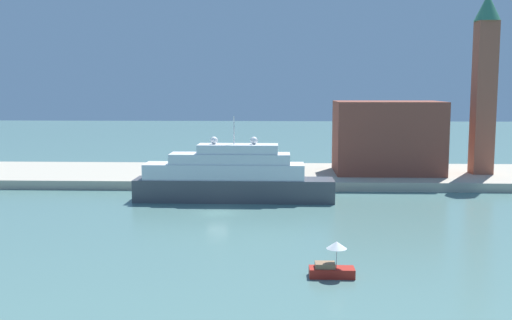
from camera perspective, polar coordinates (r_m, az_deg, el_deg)
ground at (r=75.81m, az=-3.66°, el=-5.03°), size 400.00×400.00×0.00m
quay_dock at (r=102.58m, az=-2.08°, el=-1.46°), size 110.00×22.86×1.40m
large_yacht at (r=83.27m, az=-2.36°, el=-1.71°), size 27.47×4.86×11.72m
small_motorboat at (r=51.18m, az=7.21°, el=-9.82°), size 3.76×1.71×3.03m
harbor_building at (r=102.51m, az=12.33°, el=2.12°), size 17.35×11.30×11.91m
bell_tower at (r=105.72m, az=20.81°, el=7.29°), size 4.24×4.24×29.18m
parked_car at (r=98.49m, az=-8.20°, el=-1.13°), size 4.07×1.86×1.35m
person_figure at (r=93.16m, az=-5.31°, el=-1.45°), size 0.36×0.36×1.61m
mooring_bollard at (r=92.27m, az=1.45°, el=-1.69°), size 0.46×0.46×0.90m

